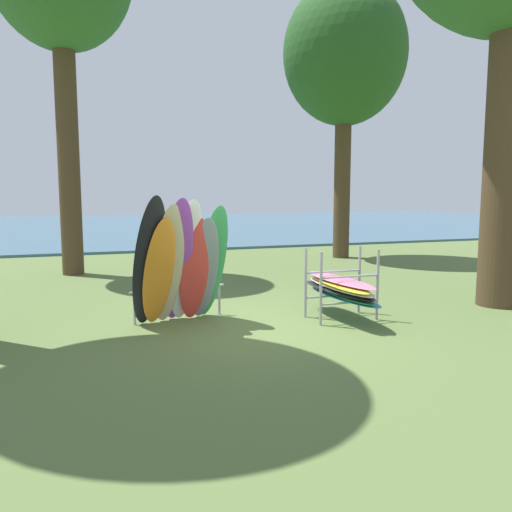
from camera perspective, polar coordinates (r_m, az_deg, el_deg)
ground_plane at (r=8.45m, az=-1.05°, el=-8.08°), size 80.00×80.00×0.00m
lake_water at (r=37.50m, az=-15.73°, el=3.38°), size 80.00×36.00×0.10m
tree_mid_behind at (r=18.49m, az=9.97°, el=21.35°), size 4.15×4.15×9.30m
leaning_board_pile at (r=8.58m, az=-8.46°, el=-1.09°), size 1.79×1.18×2.19m
board_storage_rack at (r=9.06m, az=9.53°, el=-3.58°), size 1.15×2.13×1.25m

